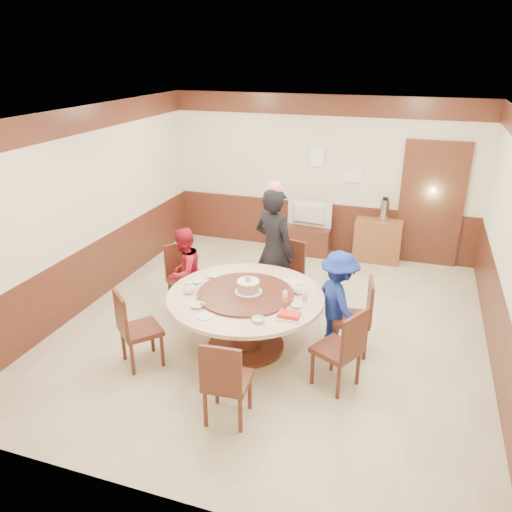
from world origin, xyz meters
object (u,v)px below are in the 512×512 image
(banquet_table, at_px, (246,310))
(birthday_cake, at_px, (248,286))
(person_blue, at_px, (338,302))
(side_cabinet, at_px, (378,241))
(person_red, at_px, (184,272))
(thermos, at_px, (384,210))
(television, at_px, (308,215))
(shrimp_platter, at_px, (289,316))
(person_standing, at_px, (274,250))
(tv_stand, at_px, (307,240))

(banquet_table, height_order, birthday_cake, birthday_cake)
(person_blue, height_order, side_cabinet, person_blue)
(person_red, xyz_separation_m, thermos, (2.44, 2.83, 0.30))
(person_red, height_order, person_blue, person_blue)
(banquet_table, distance_m, television, 3.38)
(television, bearing_deg, shrimp_platter, 105.44)
(person_blue, bearing_deg, shrimp_platter, 110.88)
(television, xyz_separation_m, thermos, (1.32, 0.03, 0.20))
(person_standing, xyz_separation_m, television, (-0.02, 2.23, -0.16))
(banquet_table, height_order, tv_stand, banquet_table)
(birthday_cake, xyz_separation_m, side_cabinet, (1.24, 3.38, -0.48))
(thermos, bearing_deg, television, -178.70)
(person_blue, bearing_deg, thermos, -44.45)
(banquet_table, xyz_separation_m, television, (0.01, 3.37, 0.20))
(person_blue, height_order, shrimp_platter, person_blue)
(banquet_table, relative_size, tv_stand, 2.25)
(shrimp_platter, distance_m, side_cabinet, 3.85)
(side_cabinet, height_order, thermos, thermos)
(person_blue, relative_size, tv_stand, 1.53)
(tv_stand, height_order, side_cabinet, side_cabinet)
(person_standing, distance_m, television, 2.24)
(shrimp_platter, bearing_deg, person_standing, 112.34)
(birthday_cake, xyz_separation_m, television, (-0.02, 3.35, -0.12))
(side_cabinet, xyz_separation_m, thermos, (0.07, 0.00, 0.56))
(person_red, bearing_deg, tv_stand, 166.26)
(birthday_cake, xyz_separation_m, thermos, (1.30, 3.38, 0.08))
(tv_stand, distance_m, thermos, 1.49)
(side_cabinet, relative_size, thermos, 2.11)
(person_blue, bearing_deg, tv_stand, -20.04)
(side_cabinet, bearing_deg, person_red, -130.03)
(person_standing, distance_m, thermos, 2.61)
(person_standing, height_order, television, person_standing)
(tv_stand, xyz_separation_m, thermos, (1.32, 0.03, 0.69))
(person_red, bearing_deg, shrimp_platter, 69.55)
(shrimp_platter, height_order, side_cabinet, shrimp_platter)
(shrimp_platter, distance_m, thermos, 3.85)
(television, relative_size, thermos, 2.17)
(shrimp_platter, relative_size, tv_stand, 0.35)
(banquet_table, xyz_separation_m, person_red, (-1.11, 0.57, 0.11))
(birthday_cake, bearing_deg, banquet_table, -139.89)
(person_standing, height_order, thermos, person_standing)
(person_blue, xyz_separation_m, birthday_cake, (-1.04, -0.34, 0.21))
(birthday_cake, bearing_deg, person_red, 154.25)
(birthday_cake, distance_m, side_cabinet, 3.63)
(person_standing, bearing_deg, television, -66.89)
(birthday_cake, height_order, thermos, thermos)
(shrimp_platter, bearing_deg, birthday_cake, 146.88)
(birthday_cake, bearing_deg, person_blue, 18.13)
(tv_stand, distance_m, side_cabinet, 1.27)
(shrimp_platter, height_order, television, television)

